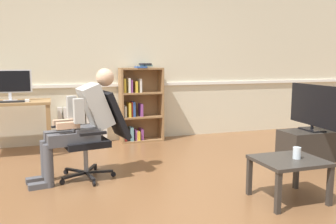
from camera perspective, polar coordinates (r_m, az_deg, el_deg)
name	(u,v)px	position (r m, az deg, el deg)	size (l,w,h in m)	color
ground_plane	(181,194)	(3.60, 2.03, -13.09)	(18.00, 18.00, 0.00)	brown
back_wall	(125,59)	(5.91, -6.95, 8.55)	(12.00, 0.13, 2.70)	beige
computer_desk	(8,110)	(5.37, -24.38, 0.28)	(1.13, 0.59, 0.76)	#9E7547
imac_monitor	(9,83)	(5.41, -24.22, 4.35)	(0.59, 0.14, 0.43)	silver
keyboard	(10,102)	(5.21, -24.08, 1.54)	(0.36, 0.12, 0.02)	black
computer_mouse	(27,100)	(5.21, -21.75, 1.74)	(0.06, 0.10, 0.03)	white
bookshelf	(138,106)	(5.78, -4.78, 1.03)	(0.70, 0.30, 1.27)	olive
radiator	(83,125)	(5.79, -13.55, -2.04)	(0.75, 0.08, 0.60)	white
office_chair	(98,131)	(4.07, -11.16, -3.04)	(0.80, 0.63, 0.97)	black
person_seated	(82,121)	(3.99, -13.77, -1.44)	(0.99, 0.47, 1.23)	#4C4C51
tv_stand	(311,145)	(5.09, 22.05, -4.97)	(0.81, 0.43, 0.40)	#2D2823
tv_screen	(313,107)	(5.00, 22.39, 0.82)	(0.22, 0.92, 0.61)	black
coffee_table	(289,165)	(3.54, 18.90, -8.09)	(0.61, 0.53, 0.40)	#332D28
drinking_glass	(297,153)	(3.54, 20.06, -6.22)	(0.07, 0.07, 0.11)	silver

